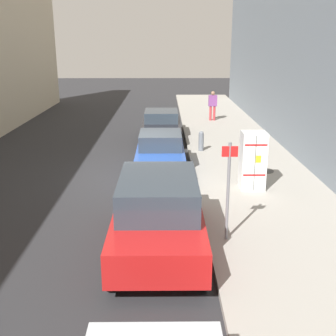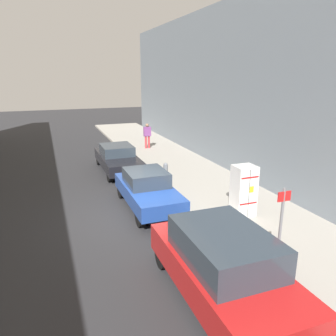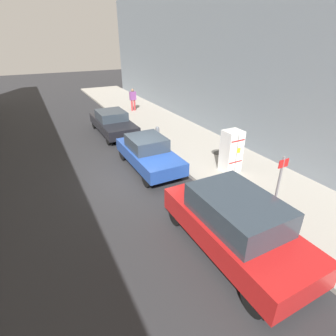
{
  "view_description": "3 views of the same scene",
  "coord_description": "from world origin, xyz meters",
  "px_view_note": "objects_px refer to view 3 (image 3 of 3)",
  "views": [
    {
      "loc": [
        -0.7,
        14.17,
        4.65
      ],
      "look_at": [
        -0.79,
        3.47,
        1.38
      ],
      "focal_mm": 45.0,
      "sensor_mm": 36.0,
      "label": 1
    },
    {
      "loc": [
        2.87,
        10.89,
        5.01
      ],
      "look_at": [
        -1.43,
        -0.59,
        1.49
      ],
      "focal_mm": 35.0,
      "sensor_mm": 36.0,
      "label": 2
    },
    {
      "loc": [
        3.67,
        9.44,
        5.4
      ],
      "look_at": [
        -0.58,
        1.34,
        0.8
      ],
      "focal_mm": 28.0,
      "sensor_mm": 36.0,
      "label": 3
    }
  ],
  "objects_px": {
    "discarded_refrigerator": "(231,151)",
    "parked_hatchback_blue": "(148,153)",
    "pedestrian_walking_far": "(133,98)",
    "fire_hydrant": "(157,133)",
    "parked_sedan_dark": "(113,122)",
    "street_sign_post": "(277,189)",
    "parked_suv_red": "(235,224)"
  },
  "relations": [
    {
      "from": "street_sign_post",
      "to": "parked_sedan_dark",
      "type": "xyz_separation_m",
      "value": [
        1.59,
        -11.05,
        -0.76
      ]
    },
    {
      "from": "discarded_refrigerator",
      "to": "parked_suv_red",
      "type": "distance_m",
      "value": 4.66
    },
    {
      "from": "discarded_refrigerator",
      "to": "parked_hatchback_blue",
      "type": "height_order",
      "value": "discarded_refrigerator"
    },
    {
      "from": "parked_sedan_dark",
      "to": "pedestrian_walking_far",
      "type": "bearing_deg",
      "value": -124.94
    },
    {
      "from": "parked_sedan_dark",
      "to": "parked_suv_red",
      "type": "height_order",
      "value": "parked_suv_red"
    },
    {
      "from": "parked_suv_red",
      "to": "fire_hydrant",
      "type": "bearing_deg",
      "value": -101.42
    },
    {
      "from": "street_sign_post",
      "to": "parked_suv_red",
      "type": "height_order",
      "value": "street_sign_post"
    },
    {
      "from": "discarded_refrigerator",
      "to": "parked_hatchback_blue",
      "type": "bearing_deg",
      "value": -36.72
    },
    {
      "from": "parked_hatchback_blue",
      "to": "discarded_refrigerator",
      "type": "bearing_deg",
      "value": 143.28
    },
    {
      "from": "street_sign_post",
      "to": "fire_hydrant",
      "type": "relative_size",
      "value": 2.78
    },
    {
      "from": "discarded_refrigerator",
      "to": "parked_sedan_dark",
      "type": "height_order",
      "value": "discarded_refrigerator"
    },
    {
      "from": "parked_suv_red",
      "to": "discarded_refrigerator",
      "type": "bearing_deg",
      "value": -128.35
    },
    {
      "from": "fire_hydrant",
      "to": "parked_hatchback_blue",
      "type": "xyz_separation_m",
      "value": [
        1.7,
        2.59,
        0.17
      ]
    },
    {
      "from": "pedestrian_walking_far",
      "to": "parked_sedan_dark",
      "type": "xyz_separation_m",
      "value": [
        2.94,
        4.21,
        -0.41
      ]
    },
    {
      "from": "parked_hatchback_blue",
      "to": "parked_suv_red",
      "type": "relative_size",
      "value": 0.9
    },
    {
      "from": "discarded_refrigerator",
      "to": "pedestrian_walking_far",
      "type": "xyz_separation_m",
      "value": [
        -0.05,
        -11.74,
        0.06
      ]
    },
    {
      "from": "fire_hydrant",
      "to": "pedestrian_walking_far",
      "type": "bearing_deg",
      "value": -100.1
    },
    {
      "from": "fire_hydrant",
      "to": "parked_suv_red",
      "type": "height_order",
      "value": "parked_suv_red"
    },
    {
      "from": "pedestrian_walking_far",
      "to": "parked_hatchback_blue",
      "type": "height_order",
      "value": "pedestrian_walking_far"
    },
    {
      "from": "street_sign_post",
      "to": "parked_hatchback_blue",
      "type": "xyz_separation_m",
      "value": [
        1.59,
        -5.68,
        -0.72
      ]
    },
    {
      "from": "fire_hydrant",
      "to": "parked_sedan_dark",
      "type": "bearing_deg",
      "value": -58.58
    },
    {
      "from": "pedestrian_walking_far",
      "to": "parked_hatchback_blue",
      "type": "xyz_separation_m",
      "value": [
        2.94,
        9.59,
        -0.37
      ]
    },
    {
      "from": "discarded_refrigerator",
      "to": "parked_suv_red",
      "type": "relative_size",
      "value": 0.4
    },
    {
      "from": "fire_hydrant",
      "to": "parked_sedan_dark",
      "type": "relative_size",
      "value": 0.19
    },
    {
      "from": "parked_hatchback_blue",
      "to": "parked_sedan_dark",
      "type": "bearing_deg",
      "value": -90.0
    },
    {
      "from": "parked_sedan_dark",
      "to": "parked_hatchback_blue",
      "type": "bearing_deg",
      "value": 90.0
    },
    {
      "from": "street_sign_post",
      "to": "parked_suv_red",
      "type": "relative_size",
      "value": 0.51
    },
    {
      "from": "street_sign_post",
      "to": "fire_hydrant",
      "type": "xyz_separation_m",
      "value": [
        -0.1,
        -8.27,
        -0.89
      ]
    },
    {
      "from": "discarded_refrigerator",
      "to": "parked_hatchback_blue",
      "type": "relative_size",
      "value": 0.44
    },
    {
      "from": "fire_hydrant",
      "to": "pedestrian_walking_far",
      "type": "xyz_separation_m",
      "value": [
        -1.25,
        -6.99,
        0.54
      ]
    },
    {
      "from": "discarded_refrigerator",
      "to": "parked_sedan_dark",
      "type": "distance_m",
      "value": 8.07
    },
    {
      "from": "fire_hydrant",
      "to": "parked_hatchback_blue",
      "type": "bearing_deg",
      "value": 56.81
    }
  ]
}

